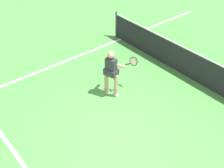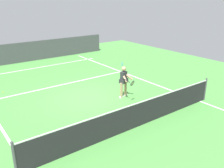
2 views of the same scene
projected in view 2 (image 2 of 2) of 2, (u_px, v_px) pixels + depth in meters
The scene contains 10 objects.
ground_plane at pixel (86, 98), 11.97m from camera, with size 23.66×23.66×0.00m, color #4C9342.
court_back_wall at pixel (26, 52), 18.36m from camera, with size 13.21×0.24×1.48m, color #47474C.
baseline_marking at pixel (37, 68), 16.95m from camera, with size 9.21×0.10×0.01m, color white.
service_line_marking at pixel (64, 84), 13.78m from camera, with size 8.21×0.10×0.01m, color white.
sideline_left_marking at pixel (146, 81), 14.28m from camera, with size 0.10×16.20×0.01m, color white.
court_net at pixel (136, 115), 9.07m from camera, with size 8.89×0.08×1.09m.
tennis_player at pixel (124, 81), 11.77m from camera, with size 0.66×1.07×1.55m.
tennis_ball_near at pixel (179, 92), 12.63m from camera, with size 0.07×0.07×0.07m, color #D1E533.
tennis_ball_mid at pixel (3, 92), 12.54m from camera, with size 0.07×0.07×0.07m, color #D1E533.
water_bottle at pixel (122, 64), 17.41m from camera, with size 0.07×0.07×0.24m, color #4C9EE5.
Camera 2 is at (5.57, 9.60, 4.70)m, focal length 39.09 mm.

